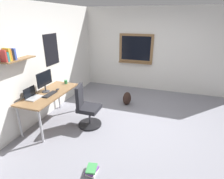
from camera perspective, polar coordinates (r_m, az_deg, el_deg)
ground_plane at (r=4.19m, az=9.92°, el=-11.67°), size 5.20×5.20×0.00m
wall_back at (r=4.61m, az=-20.81°, el=8.06°), size 5.00×0.30×2.60m
wall_right at (r=6.03m, az=14.22°, el=11.74°), size 0.22×5.00×2.60m
desk at (r=4.24m, az=-19.03°, el=-1.94°), size 1.48×0.63×0.74m
office_chair at (r=4.05m, az=-8.03°, el=-6.03°), size 0.52×0.54×0.95m
laptop at (r=4.05m, az=-23.71°, el=-1.77°), size 0.31×0.21×0.23m
monitor_primary at (r=4.21m, az=-20.41°, el=2.73°), size 0.46×0.17×0.46m
keyboard at (r=4.11m, az=-18.89°, el=-1.41°), size 0.37×0.13×0.02m
computer_mouse at (r=4.31m, az=-16.73°, el=0.05°), size 0.10×0.06×0.03m
coffee_mug at (r=4.67m, az=-14.31°, el=2.33°), size 0.08×0.08×0.09m
backpack at (r=5.07m, az=4.72°, el=-2.81°), size 0.32×0.22×0.36m
book_stack_on_floor at (r=3.14m, az=-6.32°, el=-23.80°), size 0.23×0.19×0.09m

